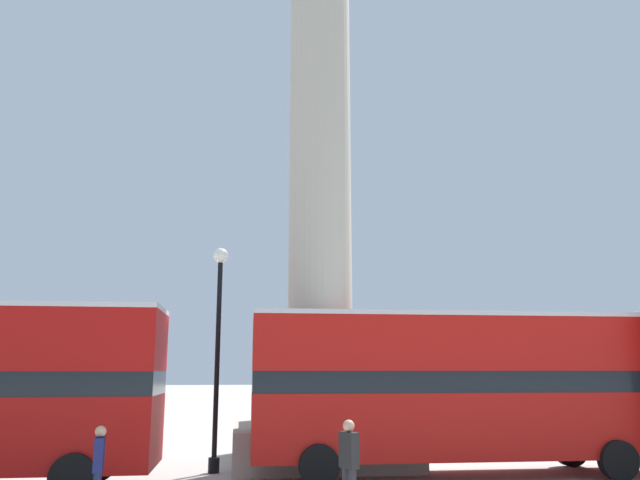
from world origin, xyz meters
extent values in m
plane|color=#ADA89E|center=(0.00, 0.00, 0.00)|extent=(200.00, 200.00, 0.00)
cube|color=#ADA593|center=(0.00, 0.00, 0.56)|extent=(5.23, 5.23, 1.12)
cube|color=#ADA593|center=(0.00, 0.00, 1.69)|extent=(3.76, 3.76, 1.12)
cube|color=#ADA593|center=(0.00, 0.00, 2.81)|extent=(2.30, 2.30, 1.12)
cylinder|color=#ADA593|center=(0.00, 0.00, 13.27)|extent=(2.04, 2.04, 19.79)
cylinder|color=black|center=(-5.96, -2.42, 0.50)|extent=(1.00, 0.30, 1.00)
cylinder|color=black|center=(-5.96, -4.95, 0.50)|extent=(1.00, 0.30, 1.00)
cube|color=#B7140F|center=(3.32, -2.80, 1.34)|extent=(10.97, 2.57, 1.68)
cube|color=black|center=(3.32, -2.80, 2.45)|extent=(10.97, 2.52, 0.55)
cube|color=#B7140F|center=(3.32, -2.80, 3.44)|extent=(10.97, 2.57, 1.42)
cube|color=silver|center=(3.32, -2.80, 4.21)|extent=(10.97, 2.57, 0.12)
cylinder|color=black|center=(7.16, -1.63, 0.50)|extent=(1.00, 0.31, 1.00)
cylinder|color=black|center=(7.13, -4.06, 0.50)|extent=(1.00, 0.31, 1.00)
cylinder|color=black|center=(-0.49, -1.53, 0.50)|extent=(1.00, 0.31, 1.00)
cylinder|color=black|center=(-0.52, -3.96, 0.50)|extent=(1.00, 0.31, 1.00)
cylinder|color=black|center=(-3.11, -1.51, 0.20)|extent=(0.31, 0.31, 0.40)
cylinder|color=black|center=(-3.11, -1.51, 2.90)|extent=(0.14, 0.14, 5.80)
sphere|color=white|center=(-3.11, -1.51, 6.02)|extent=(0.44, 0.44, 0.44)
cube|color=black|center=(-0.30, -6.95, 1.21)|extent=(0.36, 0.50, 0.68)
sphere|color=tan|center=(-0.30, -6.95, 1.67)|extent=(0.23, 0.23, 0.23)
cube|color=#191E51|center=(-5.16, -6.41, 1.13)|extent=(0.23, 0.46, 0.64)
sphere|color=tan|center=(-5.16, -6.41, 1.56)|extent=(0.22, 0.22, 0.22)
camera|label=1|loc=(-2.47, -19.61, 2.75)|focal=35.00mm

